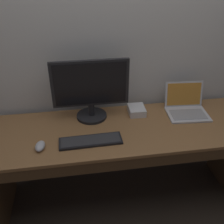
{
  "coord_description": "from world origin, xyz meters",
  "views": [
    {
      "loc": [
        -0.31,
        -1.47,
        1.79
      ],
      "look_at": [
        -0.08,
        0.0,
        0.88
      ],
      "focal_mm": 41.44,
      "sensor_mm": 36.0,
      "label": 1
    }
  ],
  "objects_px": {
    "wired_keyboard": "(91,141)",
    "external_drive_box": "(137,110)",
    "laptop_silver": "(187,108)",
    "external_monitor": "(91,90)",
    "computer_mouse": "(40,146)"
  },
  "relations": [
    {
      "from": "wired_keyboard",
      "to": "external_drive_box",
      "type": "xyz_separation_m",
      "value": [
        0.38,
        0.3,
        0.02
      ]
    },
    {
      "from": "laptop_silver",
      "to": "external_monitor",
      "type": "bearing_deg",
      "value": 176.97
    },
    {
      "from": "laptop_silver",
      "to": "external_drive_box",
      "type": "distance_m",
      "value": 0.39
    },
    {
      "from": "wired_keyboard",
      "to": "computer_mouse",
      "type": "bearing_deg",
      "value": -176.5
    },
    {
      "from": "wired_keyboard",
      "to": "external_monitor",
      "type": "bearing_deg",
      "value": 83.41
    },
    {
      "from": "computer_mouse",
      "to": "external_monitor",
      "type": "bearing_deg",
      "value": 49.9
    },
    {
      "from": "laptop_silver",
      "to": "computer_mouse",
      "type": "bearing_deg",
      "value": -165.84
    },
    {
      "from": "wired_keyboard",
      "to": "external_drive_box",
      "type": "height_order",
      "value": "external_drive_box"
    },
    {
      "from": "external_monitor",
      "to": "wired_keyboard",
      "type": "bearing_deg",
      "value": -96.59
    },
    {
      "from": "external_monitor",
      "to": "external_drive_box",
      "type": "bearing_deg",
      "value": 1.81
    },
    {
      "from": "external_drive_box",
      "to": "wired_keyboard",
      "type": "bearing_deg",
      "value": -141.44
    },
    {
      "from": "laptop_silver",
      "to": "external_drive_box",
      "type": "bearing_deg",
      "value": 172.62
    },
    {
      "from": "external_drive_box",
      "to": "external_monitor",
      "type": "bearing_deg",
      "value": -178.19
    },
    {
      "from": "external_monitor",
      "to": "external_drive_box",
      "type": "distance_m",
      "value": 0.4
    },
    {
      "from": "external_monitor",
      "to": "computer_mouse",
      "type": "distance_m",
      "value": 0.52
    }
  ]
}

